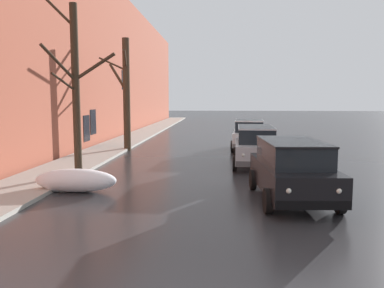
{
  "coord_description": "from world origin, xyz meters",
  "views": [
    {
      "loc": [
        0.5,
        -4.6,
        3.05
      ],
      "look_at": [
        -0.52,
        9.99,
        1.37
      ],
      "focal_mm": 36.5,
      "sensor_mm": 36.0,
      "label": 1
    }
  ],
  "objects_px": {
    "bare_tree_second_along_sidewalk": "(75,87)",
    "suv_black_approaching_near_lane": "(292,168)",
    "bare_tree_mid_block": "(126,90)",
    "suv_white_parked_kerbside_mid": "(249,133)",
    "suv_silver_parked_kerbside_close": "(255,144)"
  },
  "relations": [
    {
      "from": "bare_tree_second_along_sidewalk",
      "to": "suv_black_approaching_near_lane",
      "type": "relative_size",
      "value": 1.55
    },
    {
      "from": "suv_black_approaching_near_lane",
      "to": "suv_white_parked_kerbside_mid",
      "type": "relative_size",
      "value": 1.02
    },
    {
      "from": "suv_silver_parked_kerbside_close",
      "to": "suv_white_parked_kerbside_mid",
      "type": "xyz_separation_m",
      "value": [
        0.15,
        5.85,
        -0.0
      ]
    },
    {
      "from": "suv_white_parked_kerbside_mid",
      "to": "suv_black_approaching_near_lane",
      "type": "bearing_deg",
      "value": -88.16
    },
    {
      "from": "bare_tree_mid_block",
      "to": "suv_silver_parked_kerbside_close",
      "type": "xyz_separation_m",
      "value": [
        7.21,
        -5.08,
        -2.58
      ]
    },
    {
      "from": "bare_tree_mid_block",
      "to": "suv_black_approaching_near_lane",
      "type": "bearing_deg",
      "value": -55.34
    },
    {
      "from": "suv_black_approaching_near_lane",
      "to": "suv_white_parked_kerbside_mid",
      "type": "xyz_separation_m",
      "value": [
        -0.38,
        11.96,
        -0.0
      ]
    },
    {
      "from": "bare_tree_second_along_sidewalk",
      "to": "suv_silver_parked_kerbside_close",
      "type": "xyz_separation_m",
      "value": [
        7.16,
        3.23,
        -2.52
      ]
    },
    {
      "from": "bare_tree_mid_block",
      "to": "suv_white_parked_kerbside_mid",
      "type": "height_order",
      "value": "bare_tree_mid_block"
    },
    {
      "from": "bare_tree_second_along_sidewalk",
      "to": "suv_white_parked_kerbside_mid",
      "type": "xyz_separation_m",
      "value": [
        7.3,
        9.08,
        -2.52
      ]
    },
    {
      "from": "suv_black_approaching_near_lane",
      "to": "suv_silver_parked_kerbside_close",
      "type": "xyz_separation_m",
      "value": [
        -0.53,
        6.11,
        -0.0
      ]
    },
    {
      "from": "bare_tree_second_along_sidewalk",
      "to": "bare_tree_mid_block",
      "type": "bearing_deg",
      "value": 90.35
    },
    {
      "from": "bare_tree_second_along_sidewalk",
      "to": "bare_tree_mid_block",
      "type": "height_order",
      "value": "bare_tree_second_along_sidewalk"
    },
    {
      "from": "bare_tree_second_along_sidewalk",
      "to": "suv_white_parked_kerbside_mid",
      "type": "distance_m",
      "value": 11.92
    },
    {
      "from": "suv_black_approaching_near_lane",
      "to": "bare_tree_mid_block",
      "type": "bearing_deg",
      "value": 124.66
    }
  ]
}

